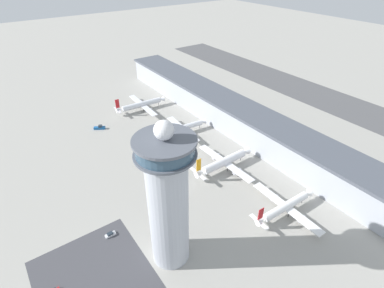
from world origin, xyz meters
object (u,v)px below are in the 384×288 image
object	(u,v)px
airplane_gate_alpha	(141,105)
airplane_gate_charlie	(224,162)
service_truck_catering	(164,155)
airplane_gate_bravo	(181,128)
control_tower	(168,200)
airplane_gate_delta	(285,207)
car_white_wagon	(110,234)
service_truck_fuel	(100,128)

from	to	relation	value
airplane_gate_alpha	airplane_gate_charlie	bearing A→B (deg)	1.92
service_truck_catering	airplane_gate_bravo	bearing A→B (deg)	125.01
control_tower	airplane_gate_delta	world-z (taller)	control_tower
airplane_gate_delta	airplane_gate_alpha	bearing A→B (deg)	-178.33
service_truck_catering	car_white_wagon	distance (m)	61.00
airplane_gate_bravo	airplane_gate_charlie	world-z (taller)	airplane_gate_charlie
airplane_gate_alpha	airplane_gate_bravo	bearing A→B (deg)	5.96
control_tower	service_truck_fuel	size ratio (longest dim) A/B	7.89
airplane_gate_bravo	airplane_gate_charlie	bearing A→B (deg)	-2.34
control_tower	airplane_gate_bravo	size ratio (longest dim) A/B	1.59
airplane_gate_bravo	airplane_gate_charlie	xyz separation A→B (m)	(45.31, -1.85, 0.44)
control_tower	airplane_gate_delta	bearing A→B (deg)	78.35
airplane_gate_delta	car_white_wagon	distance (m)	78.79
airplane_gate_bravo	service_truck_fuel	bearing A→B (deg)	-131.61
service_truck_catering	service_truck_fuel	size ratio (longest dim) A/B	1.00
airplane_gate_alpha	service_truck_catering	bearing A→B (deg)	-16.00
airplane_gate_bravo	control_tower	bearing A→B (deg)	-36.11
airplane_gate_bravo	airplane_gate_delta	xyz separation A→B (m)	(87.51, -1.02, 0.00)
airplane_gate_bravo	airplane_gate_delta	size ratio (longest dim) A/B	0.99
service_truck_fuel	airplane_gate_alpha	bearing A→B (deg)	105.07
airplane_gate_charlie	airplane_gate_delta	world-z (taller)	airplane_gate_charlie
airplane_gate_alpha	car_white_wagon	xyz separation A→B (m)	(100.62, -66.87, -3.67)
airplane_gate_delta	airplane_gate_charlie	bearing A→B (deg)	-178.87
control_tower	car_white_wagon	size ratio (longest dim) A/B	13.62
airplane_gate_charlie	control_tower	bearing A→B (deg)	-60.08
airplane_gate_alpha	airplane_gate_bravo	distance (m)	47.74
airplane_gate_alpha	car_white_wagon	bearing A→B (deg)	-33.61
control_tower	airplane_gate_charlie	size ratio (longest dim) A/B	1.47
airplane_gate_alpha	service_truck_catering	world-z (taller)	airplane_gate_alpha
airplane_gate_bravo	service_truck_catering	distance (m)	28.53
airplane_gate_charlie	car_white_wagon	distance (m)	70.52
airplane_gate_bravo	service_truck_fuel	world-z (taller)	airplane_gate_bravo
airplane_gate_alpha	airplane_gate_delta	world-z (taller)	airplane_gate_alpha
airplane_gate_charlie	airplane_gate_delta	xyz separation A→B (m)	(42.20, 0.83, -0.44)
airplane_gate_bravo	service_truck_catering	xyz separation A→B (m)	(16.27, -23.23, -3.02)
airplane_gate_alpha	service_truck_catering	size ratio (longest dim) A/B	5.40
airplane_gate_bravo	car_white_wagon	world-z (taller)	airplane_gate_bravo
airplane_gate_alpha	airplane_gate_charlie	world-z (taller)	airplane_gate_charlie
airplane_gate_bravo	car_white_wagon	bearing A→B (deg)	-53.51
airplane_gate_delta	car_white_wagon	bearing A→B (deg)	-115.89
control_tower	car_white_wagon	distance (m)	40.63
service_truck_fuel	car_white_wagon	xyz separation A→B (m)	(90.60, -29.65, -0.43)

